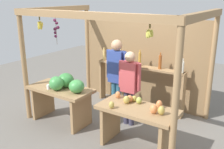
% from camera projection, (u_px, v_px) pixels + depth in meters
% --- Properties ---
extents(ground_plane, '(12.00, 12.00, 0.00)m').
position_uv_depth(ground_plane, '(117.00, 118.00, 5.54)').
color(ground_plane, slate).
rests_on(ground_plane, ground).
extents(market_stall, '(3.30, 2.15, 2.27)m').
position_uv_depth(market_stall, '(129.00, 53.00, 5.53)').
color(market_stall, '#99754C').
rests_on(market_stall, ground).
extents(fruit_counter_left, '(1.34, 0.64, 1.03)m').
position_uv_depth(fruit_counter_left, '(63.00, 91.00, 5.15)').
color(fruit_counter_left, '#99754C').
rests_on(fruit_counter_left, ground).
extents(fruit_counter_right, '(1.34, 0.64, 0.89)m').
position_uv_depth(fruit_counter_right, '(137.00, 117.00, 4.31)').
color(fruit_counter_right, '#99754C').
rests_on(fruit_counter_right, ground).
extents(bottle_shelf_unit, '(2.12, 0.22, 1.36)m').
position_uv_depth(bottle_shelf_unit, '(139.00, 75.00, 5.87)').
color(bottle_shelf_unit, '#99754C').
rests_on(bottle_shelf_unit, ground).
extents(vendor_man, '(0.48, 0.23, 1.67)m').
position_uv_depth(vendor_man, '(117.00, 72.00, 5.34)').
color(vendor_man, '#2C5F7A').
rests_on(vendor_man, ground).
extents(vendor_woman, '(0.48, 0.20, 1.51)m').
position_uv_depth(vendor_woman, '(130.00, 82.00, 5.02)').
color(vendor_woman, '#38364C').
rests_on(vendor_woman, ground).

